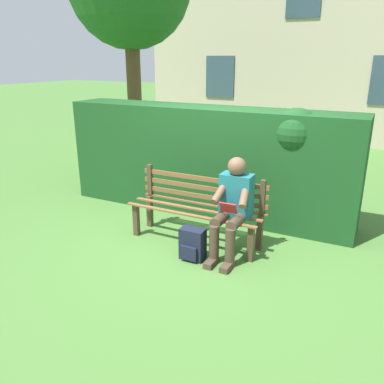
# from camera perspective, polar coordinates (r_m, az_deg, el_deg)

# --- Properties ---
(ground) EXTENTS (60.00, 60.00, 0.00)m
(ground) POSITION_cam_1_polar(r_m,az_deg,el_deg) (5.22, 0.50, -7.19)
(ground) COLOR #477533
(park_bench) EXTENTS (1.78, 0.50, 0.90)m
(park_bench) POSITION_cam_1_polar(r_m,az_deg,el_deg) (5.10, 0.91, -2.16)
(park_bench) COLOR #4C3828
(park_bench) RESTS_ON ground
(person_seated) EXTENTS (0.44, 0.73, 1.20)m
(person_seated) POSITION_cam_1_polar(r_m,az_deg,el_deg) (4.68, 5.89, -1.89)
(person_seated) COLOR #1E6672
(person_seated) RESTS_ON ground
(hedge_backdrop) EXTENTS (4.48, 0.76, 1.69)m
(hedge_backdrop) POSITION_cam_1_polar(r_m,az_deg,el_deg) (5.98, 2.20, 4.89)
(hedge_backdrop) COLOR #19471E
(hedge_backdrop) RESTS_ON ground
(building_facade) EXTENTS (9.22, 3.22, 6.27)m
(building_facade) POSITION_cam_1_polar(r_m,az_deg,el_deg) (13.23, 17.16, 21.74)
(building_facade) COLOR #BCAD93
(building_facade) RESTS_ON ground
(backpack) EXTENTS (0.29, 0.25, 0.39)m
(backpack) POSITION_cam_1_polar(r_m,az_deg,el_deg) (4.72, 0.08, -7.58)
(backpack) COLOR #191E33
(backpack) RESTS_ON ground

